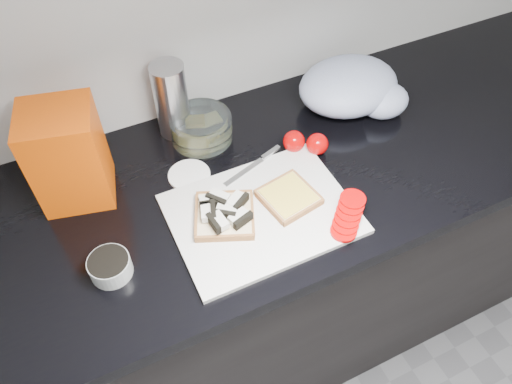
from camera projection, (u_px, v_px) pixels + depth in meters
base_cabinet at (246, 280)px, 1.55m from camera, size 3.50×0.60×0.86m
countertop at (243, 185)px, 1.21m from camera, size 3.50×0.64×0.04m
cutting_board at (262, 214)px, 1.12m from camera, size 0.40×0.30×0.01m
bread_left at (224, 214)px, 1.09m from camera, size 0.17×0.17×0.04m
bread_right at (289, 197)px, 1.13m from camera, size 0.14×0.14×0.02m
tomato_slices at (348, 215)px, 1.09m from camera, size 0.13×0.13×0.03m
knife at (260, 161)px, 1.21m from camera, size 0.18×0.07×0.01m
seed_tub at (110, 266)px, 1.01m from camera, size 0.09×0.09×0.04m
tub_lid at (189, 175)px, 1.20m from camera, size 0.12×0.12×0.01m
glass_bowl at (201, 128)px, 1.26m from camera, size 0.16×0.16×0.07m
bread_bag at (68, 156)px, 1.08m from camera, size 0.18×0.17×0.24m
steel_canister at (172, 100)px, 1.23m from camera, size 0.08×0.08×0.20m
grocery_bag at (353, 88)px, 1.33m from camera, size 0.28×0.24×0.12m
whole_tomatoes at (306, 143)px, 1.24m from camera, size 0.10×0.09×0.06m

